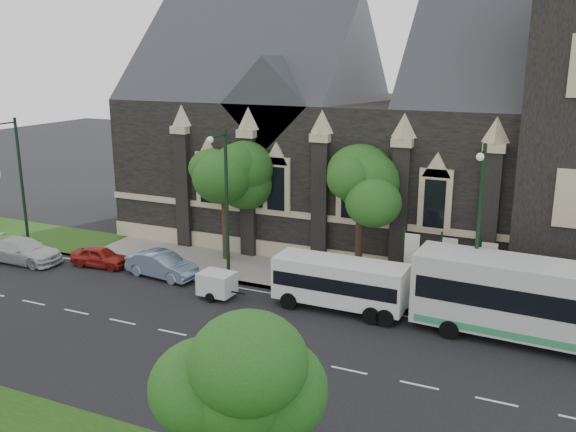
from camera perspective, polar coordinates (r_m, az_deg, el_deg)
The scene contains 18 objects.
ground at distance 29.23m, azimuth -5.75°, elevation -11.76°, with size 160.00×160.00×0.00m, color black.
sidewalk at distance 37.04m, azimuth 1.59°, elevation -5.70°, with size 80.00×5.00×0.15m, color gray.
museum at distance 42.42m, azimuth 13.05°, elevation 7.81°, with size 40.00×17.70×29.90m.
tree_park_east at distance 17.21m, azimuth -3.62°, elevation -14.45°, with size 3.40×3.40×6.28m.
tree_walk_right at distance 35.50m, azimuth 7.21°, elevation 2.94°, with size 4.08×4.08×7.80m.
tree_walk_left at distance 39.03m, azimuth -5.56°, elevation 3.93°, with size 3.91×3.91×7.64m.
street_lamp_near at distance 30.87m, azimuth 17.26°, elevation -0.76°, with size 0.36×1.88×9.00m.
street_lamp_mid at distance 35.22m, azimuth -5.89°, elevation 1.71°, with size 0.36×1.88×9.00m.
street_lamp_far at distance 45.27m, azimuth -23.76°, elevation 3.44°, with size 0.36×1.88×9.00m.
banner_flag_left at distance 34.03m, azimuth 11.13°, elevation -3.74°, with size 0.90×0.10×4.00m.
banner_flag_center at distance 33.68m, azimuth 14.44°, elevation -4.13°, with size 0.90×0.10×4.00m.
banner_flag_right at distance 33.44m, azimuth 17.82°, elevation -4.52°, with size 0.90×0.10×4.00m.
tour_coach at distance 30.54m, azimuth 24.09°, elevation -7.55°, with size 13.33×3.61×3.85m.
shuttle_bus at distance 32.28m, azimuth 4.88°, elevation -6.09°, with size 6.97×2.52×2.68m.
box_trailer at distance 34.15m, azimuth -6.62°, elevation -6.26°, with size 2.75×1.62×1.46m.
sedan at distance 37.79m, azimuth -11.63°, elevation -4.47°, with size 1.63×4.66×1.54m, color #788DAE.
car_far_red at distance 40.68m, azimuth -17.06°, elevation -3.62°, with size 1.53×3.81×1.30m, color maroon.
car_far_white at distance 43.18m, azimuth -23.41°, elevation -2.96°, with size 2.19×5.38×1.56m, color silver.
Camera 1 is at (13.28, -22.57, 13.00)m, focal length 38.25 mm.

